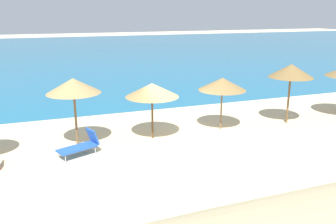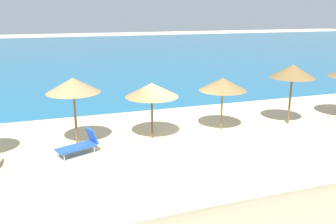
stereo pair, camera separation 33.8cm
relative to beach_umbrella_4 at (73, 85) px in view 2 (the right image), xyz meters
name	(u,v)px [view 2 (the right image)]	position (x,y,z in m)	size (l,w,h in m)	color
ground_plane	(179,143)	(4.13, -1.17, -2.54)	(160.00, 160.00, 0.00)	beige
sea_water	(86,52)	(4.13, 35.28, -2.54)	(160.00, 62.09, 0.01)	#1E6B93
beach_umbrella_4	(73,85)	(0.00, 0.00, 0.00)	(2.17, 2.17, 2.86)	brown
beach_umbrella_5	(152,90)	(3.22, -0.19, -0.37)	(2.30, 2.30, 2.47)	brown
beach_umbrella_6	(223,84)	(6.65, -0.08, -0.37)	(2.21, 2.21, 2.47)	brown
beach_umbrella_7	(293,71)	(10.24, -0.32, 0.08)	(2.15, 2.15, 2.96)	brown
lounge_chair_2	(80,144)	(0.05, -1.04, -2.14)	(1.71, 1.20, 0.96)	blue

